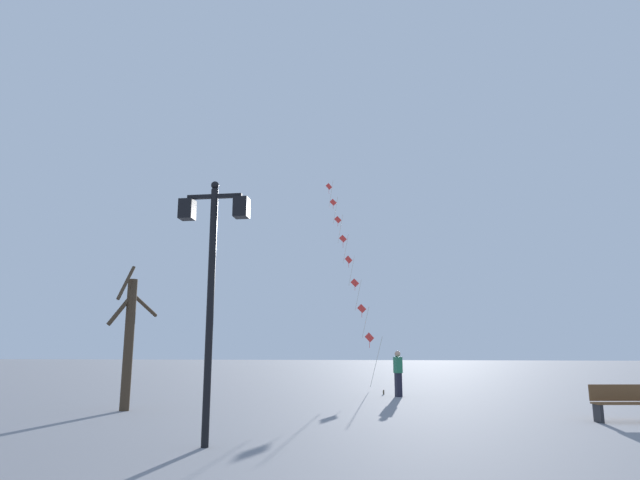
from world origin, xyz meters
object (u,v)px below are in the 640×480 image
(kite_flyer, at_px, (398,372))
(park_bench, at_px, (625,403))
(bare_tree, at_px, (129,338))
(twin_lantern_lamp_post, at_px, (212,258))
(kite_train, at_px, (349,260))

(kite_flyer, xyz_separation_m, park_bench, (5.53, -6.80, -0.45))
(bare_tree, bearing_deg, twin_lantern_lamp_post, -51.52)
(park_bench, bearing_deg, kite_train, 112.73)
(kite_flyer, relative_size, bare_tree, 0.40)
(twin_lantern_lamp_post, xyz_separation_m, kite_flyer, (3.51, 11.66, -2.57))
(kite_train, distance_m, park_bench, 16.31)
(kite_train, relative_size, park_bench, 7.27)
(kite_flyer, distance_m, bare_tree, 10.08)
(kite_train, height_order, kite_flyer, kite_train)
(twin_lantern_lamp_post, height_order, kite_train, kite_train)
(twin_lantern_lamp_post, height_order, bare_tree, twin_lantern_lamp_post)
(kite_train, distance_m, bare_tree, 14.13)
(twin_lantern_lamp_post, distance_m, kite_train, 18.12)
(kite_flyer, bearing_deg, bare_tree, 106.75)
(kite_train, xyz_separation_m, kite_flyer, (2.38, -6.20, -5.43))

